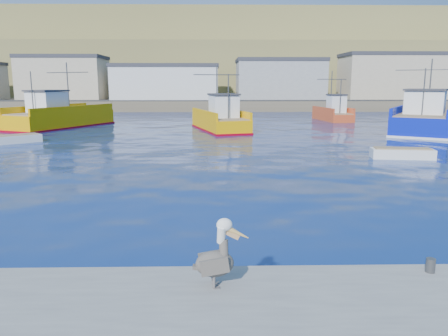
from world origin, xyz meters
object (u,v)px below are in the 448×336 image
Objects in this scene: trawler_yellow_a at (59,117)px; trawler_blue at (425,120)px; trawler_yellow_b at (220,120)px; pelican at (217,258)px; skiff_left at (15,140)px; skiff_mid at (402,154)px; boat_orange at (333,113)px.

trawler_blue is at bearing -7.90° from trawler_yellow_a.
pelican is (-0.51, -33.64, 0.14)m from trawler_yellow_b.
trawler_yellow_a is 1.22× the size of trawler_yellow_b.
skiff_left is at bearing -168.61° from trawler_blue.
trawler_yellow_a is 3.37× the size of skiff_mid.
pelican is at bearing -121.29° from trawler_blue.
pelican reaches higher than skiff_mid.
skiff_left is at bearing -150.92° from trawler_yellow_b.
skiff_mid is (-3.09, -26.95, -0.72)m from boat_orange.
pelican is (15.05, -24.99, 0.84)m from skiff_left.
trawler_yellow_a is at bearing 168.98° from trawler_yellow_b.
trawler_yellow_b is at bearing -141.63° from boat_orange.
boat_orange is (30.08, 7.72, -0.10)m from trawler_yellow_a.
trawler_blue is 9.82× the size of pelican.
pelican is at bearing -90.88° from trawler_yellow_b.
trawler_yellow_b is 2.75× the size of skiff_mid.
pelican is at bearing -66.77° from trawler_yellow_a.
skiff_mid is at bearing -15.75° from skiff_left.
skiff_mid is (-8.22, -14.34, -0.89)m from trawler_blue.
pelican is (-11.19, -17.59, 0.84)m from skiff_mid.
trawler_blue is at bearing 58.71° from pelican.
trawler_yellow_a is 31.06m from boat_orange.
trawler_yellow_b is 33.65m from pelican.
trawler_blue reaches higher than pelican.
trawler_yellow_a reaches higher than trawler_yellow_b.
trawler_yellow_b is at bearing 89.12° from pelican.
skiff_mid is (26.99, -19.23, -0.83)m from trawler_yellow_a.
trawler_yellow_a is at bearing 113.23° from pelican.
trawler_yellow_a is 9.02× the size of pelican.
trawler_yellow_b reaches higher than boat_orange.
trawler_yellow_a is at bearing -165.61° from boat_orange.
boat_orange reaches higher than pelican.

